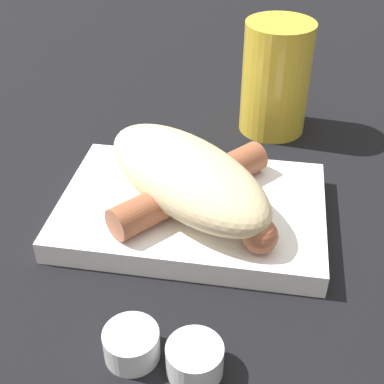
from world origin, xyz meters
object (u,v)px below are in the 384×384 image
(drink_glass, at_px, (276,78))
(condiment_cup_far, at_px, (195,360))
(food_tray, at_px, (192,210))
(condiment_cup_near, at_px, (132,345))
(bread_roll, at_px, (186,175))
(sausage, at_px, (193,189))

(drink_glass, bearing_deg, condiment_cup_far, -96.02)
(food_tray, xyz_separation_m, drink_glass, (0.07, 0.19, 0.05))
(condiment_cup_near, relative_size, drink_glass, 0.31)
(food_tray, distance_m, bread_roll, 0.04)
(condiment_cup_far, relative_size, drink_glass, 0.31)
(food_tray, height_order, drink_glass, drink_glass)
(sausage, relative_size, drink_glass, 1.22)
(condiment_cup_far, distance_m, drink_glass, 0.36)
(sausage, relative_size, condiment_cup_near, 3.91)
(food_tray, distance_m, condiment_cup_far, 0.17)
(bread_roll, bearing_deg, sausage, -12.51)
(drink_glass, bearing_deg, sausage, -108.82)
(food_tray, height_order, condiment_cup_near, condiment_cup_near)
(bread_roll, distance_m, condiment_cup_far, 0.17)
(bread_roll, relative_size, sausage, 1.30)
(food_tray, distance_m, sausage, 0.03)
(bread_roll, relative_size, drink_glass, 1.59)
(sausage, bearing_deg, food_tray, 136.16)
(sausage, relative_size, condiment_cup_far, 3.91)
(sausage, bearing_deg, drink_glass, 71.18)
(condiment_cup_near, height_order, drink_glass, drink_glass)
(condiment_cup_near, bearing_deg, bread_roll, 85.76)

